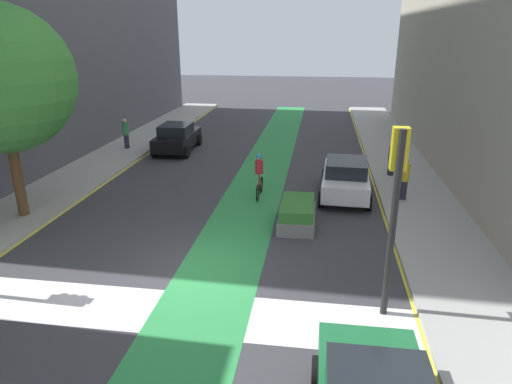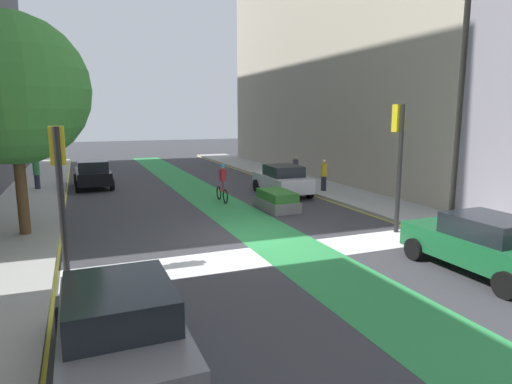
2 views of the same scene
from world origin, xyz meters
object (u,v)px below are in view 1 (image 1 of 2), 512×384
car_black_left_far (177,137)px  pedestrian_sidewalk_right_b (405,179)px  car_white_right_far (346,178)px  cyclist_in_lane (259,175)px  pedestrian_sidewalk_right_a (392,158)px  median_planter (297,214)px  pedestrian_sidewalk_left_a (126,133)px  traffic_signal_near_right (396,189)px

car_black_left_far → pedestrian_sidewalk_right_b: (11.37, -6.71, 0.20)m
car_white_right_far → cyclist_in_lane: (-3.49, -0.63, 0.17)m
pedestrian_sidewalk_right_a → pedestrian_sidewalk_right_b: bearing=-89.3°
pedestrian_sidewalk_right_a → car_white_right_far: bearing=-128.5°
cyclist_in_lane → pedestrian_sidewalk_right_a: 6.63m
car_black_left_far → median_planter: (7.34, -9.47, -0.40)m
cyclist_in_lane → pedestrian_sidewalk_left_a: (-8.53, 6.55, 0.05)m
pedestrian_sidewalk_right_b → median_planter: 4.92m
car_black_left_far → pedestrian_sidewalk_right_a: bearing=-17.1°
car_white_right_far → pedestrian_sidewalk_left_a: (-12.02, 5.92, 0.22)m
pedestrian_sidewalk_left_a → median_planter: size_ratio=0.71×
median_planter → car_black_left_far: bearing=127.8°
car_white_right_far → pedestrian_sidewalk_right_a: bearing=51.5°
car_black_left_far → pedestrian_sidewalk_right_b: bearing=-30.5°
car_white_right_far → cyclist_in_lane: 3.55m
car_black_left_far → pedestrian_sidewalk_right_b: pedestrian_sidewalk_right_b is taller
car_white_right_far → pedestrian_sidewalk_left_a: bearing=153.8°
car_black_left_far → median_planter: car_black_left_far is taller
pedestrian_sidewalk_left_a → pedestrian_sidewalk_right_a: bearing=-12.5°
pedestrian_sidewalk_right_a → pedestrian_sidewalk_left_a: 14.57m
car_white_right_far → traffic_signal_near_right: bearing=-85.9°
pedestrian_sidewalk_right_b → car_white_right_far: bearing=168.6°
pedestrian_sidewalk_right_b → pedestrian_sidewalk_left_a: bearing=155.9°
cyclist_in_lane → median_planter: 3.14m
pedestrian_sidewalk_right_a → traffic_signal_near_right: bearing=-98.4°
car_white_right_far → cyclist_in_lane: bearing=-169.7°
car_black_left_far → pedestrian_sidewalk_left_a: size_ratio=2.49×
pedestrian_sidewalk_right_a → median_planter: bearing=-123.7°
pedestrian_sidewalk_left_a → car_black_left_far: bearing=6.6°
car_black_left_far → car_white_right_far: same height
pedestrian_sidewalk_right_a → median_planter: 7.22m
traffic_signal_near_right → cyclist_in_lane: (-4.08, 7.52, -2.18)m
cyclist_in_lane → pedestrian_sidewalk_right_b: bearing=1.8°
pedestrian_sidewalk_right_a → cyclist_in_lane: bearing=-149.1°
car_white_right_far → pedestrian_sidewalk_right_a: (2.21, 2.77, 0.15)m
cyclist_in_lane → pedestrian_sidewalk_left_a: 10.75m
pedestrian_sidewalk_right_b → median_planter: pedestrian_sidewalk_right_b is taller
traffic_signal_near_right → pedestrian_sidewalk_left_a: 19.02m
median_planter → cyclist_in_lane: bearing=123.4°
car_black_left_far → pedestrian_sidewalk_right_b: size_ratio=2.53×
car_black_left_far → pedestrian_sidewalk_left_a: bearing=-173.4°
car_white_right_far → median_planter: size_ratio=1.80×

